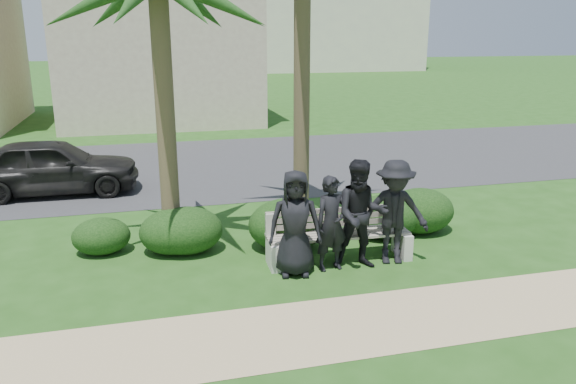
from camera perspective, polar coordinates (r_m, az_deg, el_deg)
name	(u,v)px	position (r m, az deg, el deg)	size (l,w,h in m)	color
ground	(275,275)	(8.99, -1.28, -8.41)	(160.00, 160.00, 0.00)	#204A15
footpath	(308,331)	(7.44, 2.02, -13.91)	(30.00, 1.60, 0.01)	tan
asphalt_street	(212,165)	(16.51, -7.71, 2.72)	(160.00, 8.00, 0.01)	#2D2D30
stucco_bldg_right	(157,35)	(26.00, -13.13, 15.31)	(8.40, 8.40, 7.30)	tan
park_bench	(339,239)	(9.44, 5.17, -4.77)	(2.43, 0.65, 0.84)	gray
man_a	(295,223)	(8.73, 0.72, -3.21)	(0.83, 0.54, 1.69)	black
man_b	(332,224)	(8.96, 4.46, -3.21)	(0.57, 0.37, 1.55)	black
man_c	(361,215)	(9.05, 7.43, -2.31)	(0.87, 0.68, 1.79)	black
man_d	(394,212)	(9.33, 10.74, -2.04)	(1.13, 0.65, 1.75)	black
hedge_a	(101,235)	(10.27, -18.45, -4.18)	(0.99, 0.82, 0.65)	black
hedge_b	(175,230)	(9.96, -11.44, -3.81)	(1.22, 1.01, 0.79)	black
hedge_c	(186,229)	(9.92, -10.30, -3.74)	(1.26, 1.04, 0.82)	black
hedge_d	(288,223)	(9.94, -0.01, -3.14)	(1.42, 1.17, 0.92)	black
hedge_e	(387,215)	(10.67, 9.98, -2.32)	(1.27, 1.05, 0.83)	black
hedge_f	(420,209)	(11.06, 13.24, -1.74)	(1.33, 1.10, 0.87)	black
car_a	(52,166)	(14.37, -22.86, 2.41)	(1.58, 3.93, 1.34)	black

